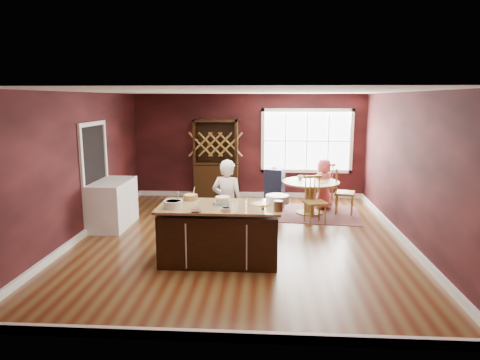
# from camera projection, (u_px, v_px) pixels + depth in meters

# --- Properties ---
(room_shell) EXTENTS (7.00, 7.00, 7.00)m
(room_shell) POSITION_uv_depth(u_px,v_px,m) (241.00, 167.00, 7.77)
(room_shell) COLOR brown
(room_shell) RESTS_ON ground
(window) EXTENTS (2.36, 0.10, 1.66)m
(window) POSITION_uv_depth(u_px,v_px,m) (307.00, 141.00, 11.05)
(window) COLOR white
(window) RESTS_ON room_shell
(doorway) EXTENTS (0.08, 1.26, 2.13)m
(doorway) POSITION_uv_depth(u_px,v_px,m) (95.00, 177.00, 8.60)
(doorway) COLOR white
(doorway) RESTS_ON room_shell
(kitchen_island) EXTENTS (1.91, 1.00, 0.92)m
(kitchen_island) POSITION_uv_depth(u_px,v_px,m) (220.00, 234.00, 6.84)
(kitchen_island) COLOR black
(kitchen_island) RESTS_ON ground
(dining_table) EXTENTS (1.29, 1.29, 0.75)m
(dining_table) POSITION_uv_depth(u_px,v_px,m) (310.00, 191.00, 9.64)
(dining_table) COLOR #936133
(dining_table) RESTS_ON ground
(baker) EXTENTS (0.64, 0.50, 1.55)m
(baker) POSITION_uv_depth(u_px,v_px,m) (227.00, 203.00, 7.52)
(baker) COLOR white
(baker) RESTS_ON ground
(layer_cake) EXTENTS (0.32, 0.32, 0.13)m
(layer_cake) POSITION_uv_depth(u_px,v_px,m) (223.00, 201.00, 6.77)
(layer_cake) COLOR white
(layer_cake) RESTS_ON kitchen_island
(bowl_blue) EXTENTS (0.29, 0.29, 0.11)m
(bowl_blue) POSITION_uv_depth(u_px,v_px,m) (173.00, 204.00, 6.58)
(bowl_blue) COLOR white
(bowl_blue) RESTS_ON kitchen_island
(bowl_yellow) EXTENTS (0.24, 0.24, 0.09)m
(bowl_yellow) POSITION_uv_depth(u_px,v_px,m) (191.00, 197.00, 7.10)
(bowl_yellow) COLOR olive
(bowl_yellow) RESTS_ON kitchen_island
(bowl_pink) EXTENTS (0.15, 0.15, 0.06)m
(bowl_pink) POSITION_uv_depth(u_px,v_px,m) (196.00, 210.00, 6.34)
(bowl_pink) COLOR silver
(bowl_pink) RESTS_ON kitchen_island
(bowl_olive) EXTENTS (0.15, 0.15, 0.06)m
(bowl_olive) POSITION_uv_depth(u_px,v_px,m) (226.00, 209.00, 6.38)
(bowl_olive) COLOR beige
(bowl_olive) RESTS_ON kitchen_island
(drinking_glass) EXTENTS (0.07, 0.07, 0.14)m
(drinking_glass) POSITION_uv_depth(u_px,v_px,m) (247.00, 202.00, 6.66)
(drinking_glass) COLOR silver
(drinking_glass) RESTS_ON kitchen_island
(dinner_plate) EXTENTS (0.29, 0.29, 0.02)m
(dinner_plate) POSITION_uv_depth(u_px,v_px,m) (260.00, 204.00, 6.79)
(dinner_plate) COLOR #FDF3C6
(dinner_plate) RESTS_ON kitchen_island
(white_tub) EXTENTS (0.38, 0.38, 0.13)m
(white_tub) POSITION_uv_depth(u_px,v_px,m) (277.00, 199.00, 6.89)
(white_tub) COLOR silver
(white_tub) RESTS_ON kitchen_island
(stoneware_crock) EXTENTS (0.14, 0.14, 0.16)m
(stoneware_crock) POSITION_uv_depth(u_px,v_px,m) (278.00, 206.00, 6.37)
(stoneware_crock) COLOR #483322
(stoneware_crock) RESTS_ON kitchen_island
(toy_figurine) EXTENTS (0.05, 0.05, 0.08)m
(toy_figurine) POSITION_uv_depth(u_px,v_px,m) (263.00, 207.00, 6.46)
(toy_figurine) COLOR yellow
(toy_figurine) RESTS_ON kitchen_island
(rug) EXTENTS (2.40, 1.96, 0.01)m
(rug) POSITION_uv_depth(u_px,v_px,m) (309.00, 213.00, 9.74)
(rug) COLOR brown
(rug) RESTS_ON ground
(chair_east) EXTENTS (0.52, 0.53, 1.07)m
(chair_east) POSITION_uv_depth(u_px,v_px,m) (345.00, 191.00, 9.63)
(chair_east) COLOR olive
(chair_east) RESTS_ON ground
(chair_south) EXTENTS (0.52, 0.51, 1.01)m
(chair_south) POSITION_uv_depth(u_px,v_px,m) (315.00, 200.00, 8.83)
(chair_south) COLOR #9A5B20
(chair_south) RESTS_ON ground
(chair_north) EXTENTS (0.47, 0.45, 1.07)m
(chair_north) POSITION_uv_depth(u_px,v_px,m) (324.00, 184.00, 10.41)
(chair_north) COLOR brown
(chair_north) RESTS_ON ground
(seated_woman) EXTENTS (0.70, 0.64, 1.19)m
(seated_woman) POSITION_uv_depth(u_px,v_px,m) (323.00, 184.00, 10.07)
(seated_woman) COLOR #CA515C
(seated_woman) RESTS_ON ground
(high_chair) EXTENTS (0.50, 0.50, 1.02)m
(high_chair) POSITION_uv_depth(u_px,v_px,m) (275.00, 188.00, 10.04)
(high_chair) COLOR #19233B
(high_chair) RESTS_ON ground
(toddler) EXTENTS (0.18, 0.14, 0.26)m
(toddler) POSITION_uv_depth(u_px,v_px,m) (277.00, 175.00, 9.98)
(toddler) COLOR #8CA5BF
(toddler) RESTS_ON high_chair
(table_plate) EXTENTS (0.18, 0.18, 0.01)m
(table_plate) POSITION_uv_depth(u_px,v_px,m) (321.00, 182.00, 9.49)
(table_plate) COLOR beige
(table_plate) RESTS_ON dining_table
(table_cup) EXTENTS (0.14, 0.14, 0.10)m
(table_cup) POSITION_uv_depth(u_px,v_px,m) (300.00, 177.00, 9.80)
(table_cup) COLOR white
(table_cup) RESTS_ON dining_table
(hutch) EXTENTS (1.12, 0.47, 2.06)m
(hutch) POSITION_uv_depth(u_px,v_px,m) (216.00, 160.00, 11.04)
(hutch) COLOR black
(hutch) RESTS_ON ground
(washer) EXTENTS (0.65, 0.63, 0.94)m
(washer) POSITION_uv_depth(u_px,v_px,m) (107.00, 208.00, 8.37)
(washer) COLOR silver
(washer) RESTS_ON ground
(dryer) EXTENTS (0.65, 0.63, 0.94)m
(dryer) POSITION_uv_depth(u_px,v_px,m) (118.00, 200.00, 9.00)
(dryer) COLOR white
(dryer) RESTS_ON ground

